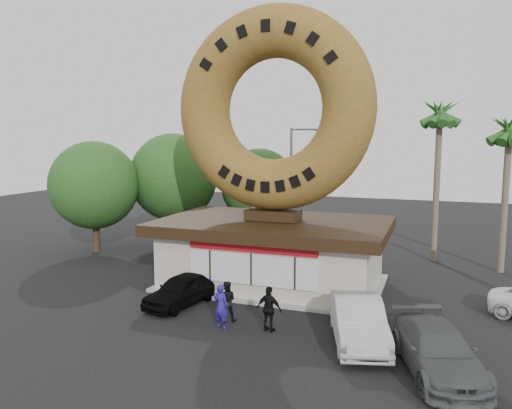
{
  "coord_description": "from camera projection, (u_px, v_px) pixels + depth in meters",
  "views": [
    {
      "loc": [
        7.58,
        -17.13,
        7.29
      ],
      "look_at": [
        -0.18,
        4.0,
        4.3
      ],
      "focal_mm": 35.0,
      "sensor_mm": 36.0,
      "label": 1
    }
  ],
  "objects": [
    {
      "name": "ground",
      "position": [
        225.0,
        326.0,
        19.49
      ],
      "size": [
        90.0,
        90.0,
        0.0
      ],
      "primitive_type": "plane",
      "color": "black",
      "rests_on": "ground"
    },
    {
      "name": "donut_shop",
      "position": [
        273.0,
        250.0,
        24.83
      ],
      "size": [
        11.2,
        7.2,
        3.8
      ],
      "color": "beige",
      "rests_on": "ground"
    },
    {
      "name": "giant_donut",
      "position": [
        274.0,
        109.0,
        23.93
      ],
      "size": [
        9.76,
        2.49,
        9.76
      ],
      "primitive_type": "torus",
      "rotation": [
        1.57,
        0.0,
        0.0
      ],
      "color": "olive",
      "rests_on": "donut_shop"
    },
    {
      "name": "tree_west",
      "position": [
        174.0,
        177.0,
        34.22
      ],
      "size": [
        6.0,
        6.0,
        7.65
      ],
      "color": "#473321",
      "rests_on": "ground"
    },
    {
      "name": "tree_mid",
      "position": [
        259.0,
        186.0,
        34.29
      ],
      "size": [
        5.2,
        5.2,
        6.63
      ],
      "color": "#473321",
      "rests_on": "ground"
    },
    {
      "name": "tree_far",
      "position": [
        94.0,
        185.0,
        31.74
      ],
      "size": [
        5.6,
        5.6,
        7.14
      ],
      "color": "#473321",
      "rests_on": "ground"
    },
    {
      "name": "palm_near",
      "position": [
        440.0,
        119.0,
        28.85
      ],
      "size": [
        2.6,
        2.6,
        9.75
      ],
      "color": "#726651",
      "rests_on": "ground"
    },
    {
      "name": "palm_far",
      "position": [
        509.0,
        135.0,
        26.38
      ],
      "size": [
        2.6,
        2.6,
        8.75
      ],
      "color": "#726651",
      "rests_on": "ground"
    },
    {
      "name": "street_lamp",
      "position": [
        293.0,
        179.0,
        34.43
      ],
      "size": [
        2.11,
        0.2,
        8.0
      ],
      "color": "#59595E",
      "rests_on": "ground"
    },
    {
      "name": "person_left",
      "position": [
        221.0,
        306.0,
        19.2
      ],
      "size": [
        0.71,
        0.54,
        1.75
      ],
      "primitive_type": "imported",
      "rotation": [
        0.0,
        0.0,
        2.93
      ],
      "color": "navy",
      "rests_on": "ground"
    },
    {
      "name": "person_center",
      "position": [
        226.0,
        301.0,
        19.96
      ],
      "size": [
        0.97,
        0.86,
        1.64
      ],
      "primitive_type": "imported",
      "rotation": [
        0.0,
        0.0,
        3.5
      ],
      "color": "black",
      "rests_on": "ground"
    },
    {
      "name": "person_right",
      "position": [
        269.0,
        309.0,
        18.86
      ],
      "size": [
        1.09,
        0.59,
        1.76
      ],
      "primitive_type": "imported",
      "rotation": [
        0.0,
        0.0,
        2.98
      ],
      "color": "black",
      "rests_on": "ground"
    },
    {
      "name": "car_black",
      "position": [
        181.0,
        290.0,
        21.94
      ],
      "size": [
        2.31,
        4.19,
        1.35
      ],
      "primitive_type": "imported",
      "rotation": [
        0.0,
        0.0,
        -0.19
      ],
      "color": "black",
      "rests_on": "ground"
    },
    {
      "name": "car_silver",
      "position": [
        358.0,
        321.0,
        17.89
      ],
      "size": [
        2.99,
        5.14,
        1.6
      ],
      "primitive_type": "imported",
      "rotation": [
        0.0,
        0.0,
        0.28
      ],
      "color": "#BAB9BE",
      "rests_on": "ground"
    },
    {
      "name": "car_grey",
      "position": [
        438.0,
        350.0,
        15.56
      ],
      "size": [
        3.51,
        5.38,
        1.45
      ],
      "primitive_type": "imported",
      "rotation": [
        0.0,
        0.0,
        0.32
      ],
      "color": "#555859",
      "rests_on": "ground"
    }
  ]
}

